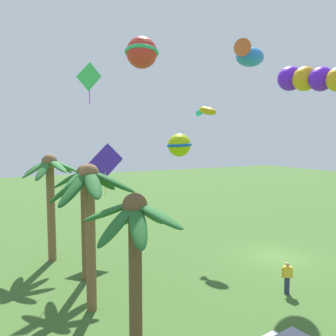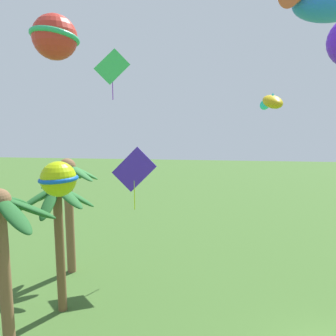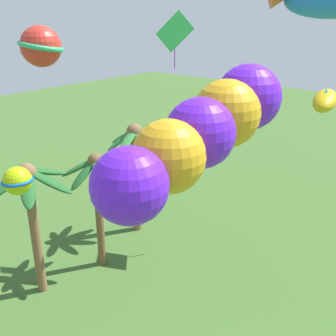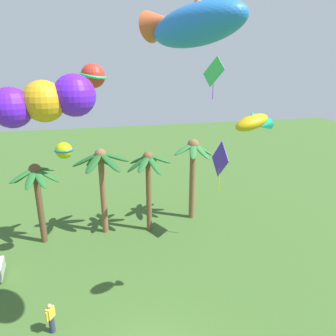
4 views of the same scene
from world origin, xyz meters
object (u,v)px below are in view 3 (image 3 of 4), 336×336
at_px(palm_tree_1, 30,197).
at_px(kite_tube_2, 207,128).
at_px(kite_fish_6, 325,100).
at_px(kite_diamond_5, 175,32).
at_px(palm_tree_3, 97,183).
at_px(kite_ball_1, 17,181).
at_px(palm_tree_2, 135,154).
at_px(kite_ball_0, 41,46).
at_px(kite_diamond_3, 193,147).

distance_m(palm_tree_1, kite_tube_2, 12.87).
bearing_deg(kite_fish_6, kite_diamond_5, 78.32).
height_order(palm_tree_3, kite_ball_1, kite_ball_1).
xyz_separation_m(palm_tree_1, kite_fish_6, (5.84, -10.33, 4.78)).
height_order(palm_tree_2, kite_fish_6, kite_fish_6).
relative_size(palm_tree_3, kite_tube_2, 1.28).
xyz_separation_m(palm_tree_2, kite_fish_6, (-1.39, -10.87, 4.81)).
distance_m(palm_tree_3, kite_tube_2, 13.58).
height_order(kite_ball_0, kite_tube_2, kite_ball_0).
bearing_deg(kite_diamond_5, palm_tree_2, 96.57).
relative_size(palm_tree_2, palm_tree_3, 1.07).
bearing_deg(kite_fish_6, kite_ball_1, 138.62).
bearing_deg(palm_tree_3, palm_tree_1, 169.48).
distance_m(palm_tree_1, kite_fish_6, 12.79).
height_order(palm_tree_2, kite_ball_0, kite_ball_0).
height_order(palm_tree_2, kite_diamond_5, kite_diamond_5).
xyz_separation_m(palm_tree_1, kite_tube_2, (-2.68, -11.19, 5.76)).
distance_m(kite_ball_1, kite_diamond_3, 10.08).
bearing_deg(kite_fish_6, kite_tube_2, -174.27).
distance_m(palm_tree_3, kite_diamond_3, 5.35).
bearing_deg(palm_tree_2, kite_tube_2, -130.21).
bearing_deg(palm_tree_1, kite_ball_1, -123.58).
distance_m(kite_ball_0, kite_fish_6, 10.07).
height_order(kite_ball_0, kite_diamond_3, kite_ball_0).
height_order(palm_tree_1, kite_diamond_5, kite_diamond_5).
height_order(palm_tree_3, kite_ball_0, kite_ball_0).
xyz_separation_m(kite_ball_0, kite_diamond_3, (8.00, -0.74, -5.50)).
relative_size(kite_tube_2, kite_diamond_3, 1.34).
bearing_deg(kite_diamond_5, kite_diamond_3, -74.97).
relative_size(kite_tube_2, kite_diamond_5, 1.79).
relative_size(kite_ball_0, kite_ball_1, 2.00).
bearing_deg(palm_tree_3, kite_ball_0, -152.28).
bearing_deg(kite_fish_6, palm_tree_2, 82.73).
bearing_deg(kite_fish_6, palm_tree_1, 119.48).
relative_size(palm_tree_1, kite_diamond_5, 2.39).
relative_size(kite_ball_1, kite_tube_2, 0.22).
relative_size(palm_tree_3, kite_ball_1, 5.85).
distance_m(palm_tree_1, kite_ball_0, 7.01).
relative_size(palm_tree_2, kite_tube_2, 1.37).
bearing_deg(palm_tree_2, kite_ball_0, -157.95).
distance_m(kite_ball_1, kite_fish_6, 10.94).
distance_m(palm_tree_2, palm_tree_3, 4.07).
relative_size(kite_diamond_5, kite_fish_6, 1.41).
xyz_separation_m(kite_ball_0, kite_tube_2, (-2.50, -8.73, -0.80)).
bearing_deg(kite_ball_0, kite_tube_2, -106.02).
height_order(palm_tree_3, kite_diamond_5, kite_diamond_5).
bearing_deg(kite_ball_0, palm_tree_3, 27.72).
xyz_separation_m(palm_tree_2, kite_diamond_3, (0.59, -3.74, 1.09)).
bearing_deg(kite_diamond_3, kite_diamond_5, 105.03).
bearing_deg(palm_tree_3, kite_diamond_3, -29.89).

